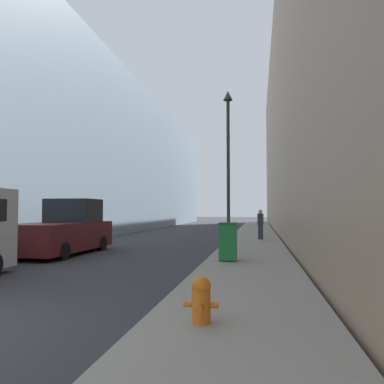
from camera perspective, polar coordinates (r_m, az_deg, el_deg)
The scene contains 8 objects.
sidewalk_right at distance 22.27m, azimuth 9.43°, elevation -7.21°, with size 2.95×60.00×0.15m.
building_left_glass at distance 34.47m, azimuth -17.63°, elevation 5.04°, with size 12.00×60.00×12.86m.
building_right_stone at distance 31.88m, azimuth 23.46°, elevation 10.36°, with size 12.00×60.00×17.87m.
fire_hydrant at distance 5.70m, azimuth 1.40°, elevation -15.92°, with size 0.51×0.40×0.68m.
trash_bin at distance 12.43m, azimuth 5.50°, elevation -7.46°, with size 0.58×0.60×1.25m.
lamppost at distance 15.26m, azimuth 5.54°, elevation 5.39°, with size 0.38×0.38×6.52m.
pickup_truck at distance 16.48m, azimuth -18.85°, elevation -5.64°, with size 2.23×5.41×2.29m.
pedestrian_on_sidewalk at distance 21.79m, azimuth 10.39°, elevation -4.86°, with size 0.34×0.22×1.70m.
Camera 1 is at (5.40, -4.20, 1.79)m, focal length 35.00 mm.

